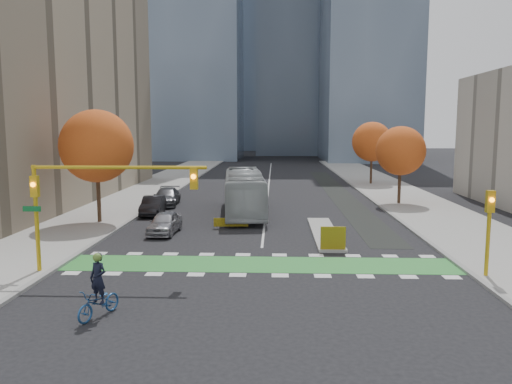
# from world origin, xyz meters

# --- Properties ---
(ground) EXTENTS (300.00, 300.00, 0.00)m
(ground) POSITION_xyz_m (0.00, 0.00, 0.00)
(ground) COLOR black
(ground) RESTS_ON ground
(sidewalk_west) EXTENTS (7.00, 120.00, 0.15)m
(sidewalk_west) POSITION_xyz_m (-13.50, 20.00, 0.07)
(sidewalk_west) COLOR gray
(sidewalk_west) RESTS_ON ground
(sidewalk_east) EXTENTS (7.00, 120.00, 0.15)m
(sidewalk_east) POSITION_xyz_m (13.50, 20.00, 0.07)
(sidewalk_east) COLOR gray
(sidewalk_east) RESTS_ON ground
(curb_west) EXTENTS (0.30, 120.00, 0.16)m
(curb_west) POSITION_xyz_m (-10.00, 20.00, 0.07)
(curb_west) COLOR gray
(curb_west) RESTS_ON ground
(curb_east) EXTENTS (0.30, 120.00, 0.16)m
(curb_east) POSITION_xyz_m (10.00, 20.00, 0.07)
(curb_east) COLOR gray
(curb_east) RESTS_ON ground
(bike_crossing) EXTENTS (20.00, 3.00, 0.01)m
(bike_crossing) POSITION_xyz_m (0.00, 1.50, 0.01)
(bike_crossing) COLOR #2B8632
(bike_crossing) RESTS_ON ground
(centre_line) EXTENTS (0.15, 70.00, 0.01)m
(centre_line) POSITION_xyz_m (0.00, 40.00, 0.01)
(centre_line) COLOR silver
(centre_line) RESTS_ON ground
(bike_lane_paint) EXTENTS (2.50, 50.00, 0.01)m
(bike_lane_paint) POSITION_xyz_m (7.50, 30.00, 0.01)
(bike_lane_paint) COLOR black
(bike_lane_paint) RESTS_ON ground
(median_island) EXTENTS (1.60, 10.00, 0.16)m
(median_island) POSITION_xyz_m (4.00, 9.00, 0.08)
(median_island) COLOR gray
(median_island) RESTS_ON ground
(hazard_board) EXTENTS (1.40, 0.12, 1.30)m
(hazard_board) POSITION_xyz_m (4.00, 4.20, 0.80)
(hazard_board) COLOR yellow
(hazard_board) RESTS_ON median_island
(building_west) EXTENTS (16.00, 44.00, 25.00)m
(building_west) POSITION_xyz_m (-24.00, 22.00, 12.50)
(building_west) COLOR gray
(building_west) RESTS_ON ground
(tower_ne) EXTENTS (18.00, 24.00, 60.00)m
(tower_ne) POSITION_xyz_m (20.00, 85.00, 30.00)
(tower_ne) COLOR #47566B
(tower_ne) RESTS_ON ground
(tower_far) EXTENTS (26.00, 26.00, 80.00)m
(tower_far) POSITION_xyz_m (-4.00, 140.00, 40.00)
(tower_far) COLOR #47566B
(tower_far) RESTS_ON ground
(tree_west) EXTENTS (5.20, 5.20, 8.22)m
(tree_west) POSITION_xyz_m (-12.00, 12.00, 5.62)
(tree_west) COLOR #332114
(tree_west) RESTS_ON ground
(tree_east_near) EXTENTS (4.40, 4.40, 7.08)m
(tree_east_near) POSITION_xyz_m (12.00, 22.00, 4.86)
(tree_east_near) COLOR #332114
(tree_east_near) RESTS_ON ground
(tree_east_far) EXTENTS (4.80, 4.80, 7.65)m
(tree_east_far) POSITION_xyz_m (12.50, 38.00, 5.24)
(tree_east_far) COLOR #332114
(tree_east_far) RESTS_ON ground
(traffic_signal_west) EXTENTS (8.53, 0.56, 5.20)m
(traffic_signal_west) POSITION_xyz_m (-7.93, -0.51, 4.03)
(traffic_signal_west) COLOR #BF9914
(traffic_signal_west) RESTS_ON ground
(traffic_signal_east) EXTENTS (0.35, 0.43, 4.10)m
(traffic_signal_east) POSITION_xyz_m (10.50, -0.51, 2.73)
(traffic_signal_east) COLOR #BF9914
(traffic_signal_east) RESTS_ON ground
(cyclist) EXTENTS (1.49, 2.21, 2.42)m
(cyclist) POSITION_xyz_m (-5.69, -5.87, 0.81)
(cyclist) COLOR navy
(cyclist) RESTS_ON ground
(bus) EXTENTS (4.08, 12.88, 3.53)m
(bus) POSITION_xyz_m (-1.74, 16.61, 1.76)
(bus) COLOR #A8AFB0
(bus) RESTS_ON ground
(parked_car_a) EXTENTS (1.86, 4.27, 1.43)m
(parked_car_a) POSITION_xyz_m (-6.50, 8.75, 0.72)
(parked_car_a) COLOR #9F9FA4
(parked_car_a) RESTS_ON ground
(parked_car_b) EXTENTS (1.94, 4.61, 1.48)m
(parked_car_b) POSITION_xyz_m (-9.00, 15.79, 0.74)
(parked_car_b) COLOR black
(parked_car_b) RESTS_ON ground
(parked_car_c) EXTENTS (2.51, 5.38, 1.52)m
(parked_car_c) POSITION_xyz_m (-9.00, 20.79, 0.76)
(parked_car_c) COLOR #45464A
(parked_car_c) RESTS_ON ground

